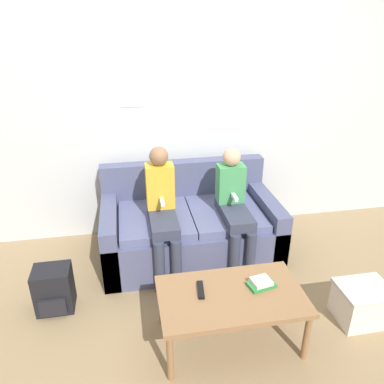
{
  "coord_description": "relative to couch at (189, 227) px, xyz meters",
  "views": [
    {
      "loc": [
        -0.53,
        -2.46,
        2.1
      ],
      "look_at": [
        0.0,
        0.43,
        0.71
      ],
      "focal_mm": 35.0,
      "sensor_mm": 36.0,
      "label": 1
    }
  ],
  "objects": [
    {
      "name": "ground_plane",
      "position": [
        0.0,
        -0.57,
        -0.28
      ],
      "size": [
        10.0,
        10.0,
        0.0
      ],
      "primitive_type": "plane",
      "color": "#937A56"
    },
    {
      "name": "couch",
      "position": [
        0.0,
        0.0,
        0.0
      ],
      "size": [
        1.6,
        0.9,
        0.82
      ],
      "color": "#4C5175",
      "rests_on": "ground_plane"
    },
    {
      "name": "storage_box",
      "position": [
        1.12,
        -1.12,
        -0.13
      ],
      "size": [
        0.38,
        0.32,
        0.29
      ],
      "color": "silver",
      "rests_on": "ground_plane"
    },
    {
      "name": "coffee_table",
      "position": [
        0.09,
        -1.13,
        0.09
      ],
      "size": [
        0.99,
        0.58,
        0.41
      ],
      "color": "#8E6642",
      "rests_on": "ground_plane"
    },
    {
      "name": "tv_remote",
      "position": [
        -0.11,
        -1.06,
        0.14
      ],
      "size": [
        0.06,
        0.17,
        0.02
      ],
      "rotation": [
        0.0,
        0.0,
        -0.13
      ],
      "color": "black",
      "rests_on": "coffee_table"
    },
    {
      "name": "wall_back",
      "position": [
        -0.0,
        0.54,
        1.02
      ],
      "size": [
        8.0,
        0.06,
        2.6
      ],
      "color": "silver",
      "rests_on": "ground_plane"
    },
    {
      "name": "person_left",
      "position": [
        -0.27,
        -0.21,
        0.34
      ],
      "size": [
        0.24,
        0.6,
        1.12
      ],
      "color": "#33384C",
      "rests_on": "ground_plane"
    },
    {
      "name": "backpack",
      "position": [
        -1.17,
        -0.58,
        -0.1
      ],
      "size": [
        0.28,
        0.26,
        0.36
      ],
      "color": "black",
      "rests_on": "ground_plane"
    },
    {
      "name": "person_right",
      "position": [
        0.36,
        -0.21,
        0.32
      ],
      "size": [
        0.24,
        0.6,
        1.07
      ],
      "color": "#33384C",
      "rests_on": "ground_plane"
    },
    {
      "name": "book_stack",
      "position": [
        0.31,
        -1.09,
        0.15
      ],
      "size": [
        0.2,
        0.15,
        0.05
      ],
      "color": "#2D8442",
      "rests_on": "coffee_table"
    }
  ]
}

